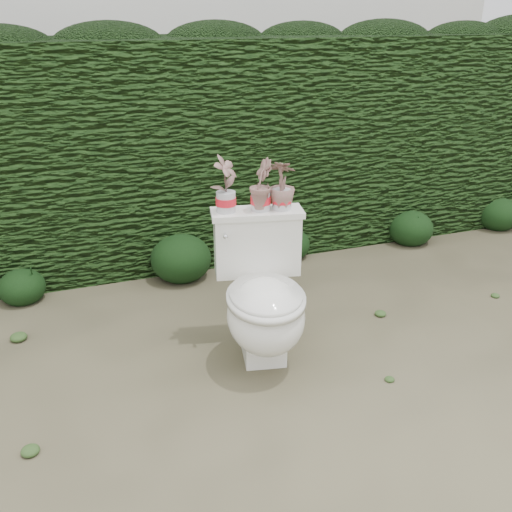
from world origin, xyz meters
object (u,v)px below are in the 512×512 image
object	(u,v)px
potted_plant_left	(226,185)
potted_plant_center	(261,186)
toilet	(263,299)
potted_plant_right	(282,186)

from	to	relation	value
potted_plant_left	potted_plant_center	world-z (taller)	potted_plant_left
toilet	potted_plant_right	xyz separation A→B (m)	(0.18, 0.21, 0.55)
potted_plant_center	toilet	bearing A→B (deg)	-168.95
toilet	potted_plant_left	world-z (taller)	potted_plant_left
toilet	potted_plant_center	world-z (taller)	potted_plant_center
potted_plant_left	potted_plant_right	xyz separation A→B (m)	(0.30, -0.06, -0.02)
potted_plant_center	potted_plant_left	bearing A→B (deg)	105.78
potted_plant_center	potted_plant_right	world-z (taller)	potted_plant_center
potted_plant_left	potted_plant_right	world-z (taller)	potted_plant_left
toilet	potted_plant_center	distance (m)	0.60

